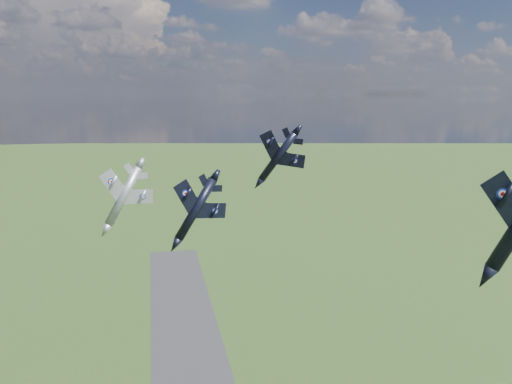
{
  "coord_description": "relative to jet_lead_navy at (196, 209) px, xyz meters",
  "views": [
    {
      "loc": [
        -10.78,
        -53.25,
        96.6
      ],
      "look_at": [
        3.35,
        13.83,
        83.14
      ],
      "focal_mm": 35.0,
      "sensor_mm": 36.0,
      "label": 1
    }
  ],
  "objects": [
    {
      "name": "jet_lead_navy",
      "position": [
        0.0,
        0.0,
        0.0
      ],
      "size": [
        13.51,
        16.32,
        8.08
      ],
      "primitive_type": null,
      "rotation": [
        0.0,
        0.59,
        0.28
      ],
      "color": "black"
    },
    {
      "name": "jet_high_navy",
      "position": [
        14.09,
        5.9,
        6.8
      ],
      "size": [
        13.37,
        15.46,
        7.59
      ],
      "primitive_type": null,
      "rotation": [
        0.0,
        0.62,
        -0.39
      ],
      "color": "black"
    },
    {
      "name": "jet_left_silver",
      "position": [
        -10.62,
        4.38,
        1.58
      ],
      "size": [
        13.38,
        15.83,
        7.38
      ],
      "primitive_type": null,
      "rotation": [
        0.0,
        0.54,
        0.31
      ],
      "color": "gray"
    }
  ]
}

